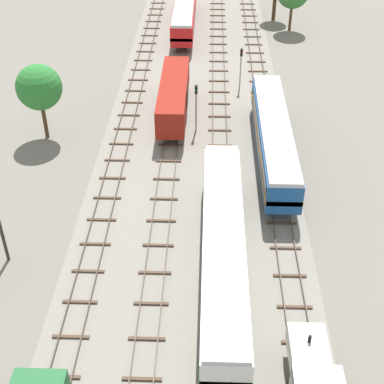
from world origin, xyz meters
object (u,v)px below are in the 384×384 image
signal_post_nearest (241,63)px  signal_post_near (196,102)px  diesel_railcar_centre_midfar (274,135)px  passenger_coach_left_farther (185,10)px  passenger_coach_centre_left_mid (223,245)px  freight_boxcar_left_far (174,95)px

signal_post_nearest → signal_post_near: bearing=-115.2°
diesel_railcar_centre_midfar → signal_post_nearest: bearing=98.9°
passenger_coach_left_farther → diesel_railcar_centre_midfar: bearing=-74.8°
diesel_railcar_centre_midfar → signal_post_nearest: size_ratio=4.21×
passenger_coach_left_farther → passenger_coach_centre_left_mid: bearing=-84.6°
signal_post_near → passenger_coach_left_farther: bearing=94.5°
freight_boxcar_left_far → signal_post_nearest: signal_post_nearest is taller
passenger_coach_centre_left_mid → signal_post_near: bearing=96.7°
signal_post_nearest → passenger_coach_left_farther: bearing=109.8°
passenger_coach_centre_left_mid → signal_post_nearest: bearing=85.5°
freight_boxcar_left_far → diesel_railcar_centre_midfar: bearing=-40.7°
diesel_railcar_centre_midfar → passenger_coach_left_farther: size_ratio=0.93×
freight_boxcar_left_far → passenger_coach_centre_left_mid: bearing=-78.4°
passenger_coach_centre_left_mid → freight_boxcar_left_far: 24.32m
diesel_railcar_centre_midfar → freight_boxcar_left_far: (-9.75, 8.39, -0.15)m
diesel_railcar_centre_midfar → signal_post_near: bearing=144.4°
passenger_coach_centre_left_mid → freight_boxcar_left_far: bearing=101.6°
freight_boxcar_left_far → signal_post_nearest: size_ratio=2.87×
diesel_railcar_centre_midfar → passenger_coach_left_farther: bearing=105.2°
signal_post_nearest → signal_post_near: (-4.88, -10.36, 0.16)m
passenger_coach_left_farther → signal_post_nearest: (7.32, -20.35, 0.51)m
freight_boxcar_left_far → signal_post_near: size_ratio=2.72×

